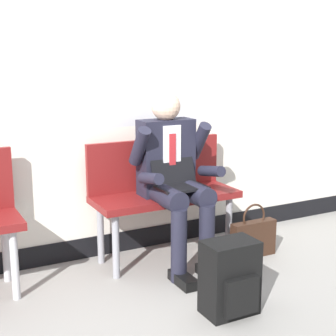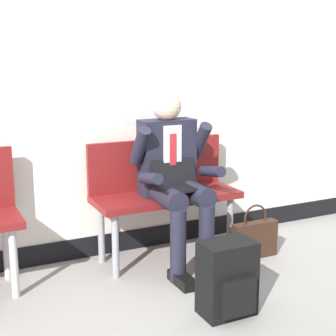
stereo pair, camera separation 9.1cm
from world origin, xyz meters
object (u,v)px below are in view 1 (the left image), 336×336
object	(u,v)px
person_seated	(174,175)
backpack	(230,279)
bench_with_person	(162,188)
handbag	(253,238)

from	to	relation	value
person_seated	backpack	bearing A→B (deg)	-93.85
bench_with_person	handbag	size ratio (longest dim) A/B	2.60
person_seated	backpack	world-z (taller)	person_seated
person_seated	handbag	xyz separation A→B (m)	(0.61, -0.15, -0.53)
bench_with_person	person_seated	size ratio (longest dim) A/B	0.87
handbag	bench_with_person	bearing A→B (deg)	150.24
bench_with_person	person_seated	xyz separation A→B (m)	(0.00, -0.20, 0.14)
person_seated	backpack	size ratio (longest dim) A/B	2.80
bench_with_person	handbag	world-z (taller)	bench_with_person
bench_with_person	backpack	distance (m)	1.04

